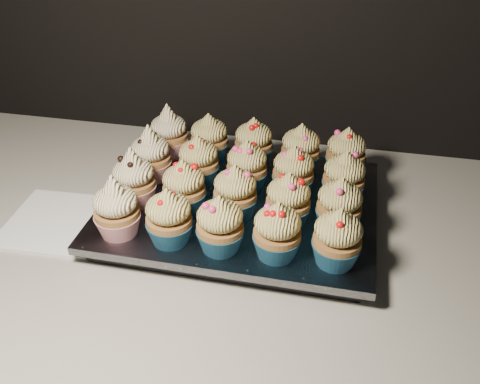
{
  "coord_description": "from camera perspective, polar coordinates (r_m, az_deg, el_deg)",
  "views": [
    {
      "loc": [
        -0.04,
        1.09,
        1.39
      ],
      "look_at": [
        -0.17,
        1.74,
        0.95
      ],
      "focal_mm": 40.0,
      "sensor_mm": 36.0,
      "label": 1
    }
  ],
  "objects": [
    {
      "name": "cupcake_12",
      "position": [
        0.81,
        0.73,
        2.7
      ],
      "size": [
        0.06,
        0.06,
        0.08
      ],
      "color": "navy",
      "rests_on": "foil_lining"
    },
    {
      "name": "cupcake_3",
      "position": [
        0.68,
        3.99,
        -4.25
      ],
      "size": [
        0.06,
        0.06,
        0.08
      ],
      "color": "navy",
      "rests_on": "foil_lining"
    },
    {
      "name": "cupcake_6",
      "position": [
        0.77,
        -5.99,
        0.46
      ],
      "size": [
        0.06,
        0.06,
        0.08
      ],
      "color": "navy",
      "rests_on": "foil_lining"
    },
    {
      "name": "foil_lining",
      "position": [
        0.81,
        0.0,
        -1.3
      ],
      "size": [
        0.4,
        0.32,
        0.01
      ],
      "primitive_type": "cube",
      "rotation": [
        0.0,
        0.0,
        -0.01
      ],
      "color": "silver",
      "rests_on": "baking_tray"
    },
    {
      "name": "cupcake_8",
      "position": [
        0.74,
        5.16,
        -0.96
      ],
      "size": [
        0.06,
        0.06,
        0.08
      ],
      "color": "navy",
      "rests_on": "foil_lining"
    },
    {
      "name": "cupcake_9",
      "position": [
        0.74,
        10.54,
        -1.47
      ],
      "size": [
        0.06,
        0.06,
        0.08
      ],
      "color": "navy",
      "rests_on": "foil_lining"
    },
    {
      "name": "cupcake_17",
      "position": [
        0.88,
        1.45,
        5.25
      ],
      "size": [
        0.06,
        0.06,
        0.08
      ],
      "color": "navy",
      "rests_on": "foil_lining"
    },
    {
      "name": "cupcake_11",
      "position": [
        0.83,
        -4.44,
        3.27
      ],
      "size": [
        0.06,
        0.06,
        0.08
      ],
      "color": "navy",
      "rests_on": "foil_lining"
    },
    {
      "name": "cupcake_13",
      "position": [
        0.8,
        5.71,
        2.12
      ],
      "size": [
        0.06,
        0.06,
        0.08
      ],
      "color": "navy",
      "rests_on": "foil_lining"
    },
    {
      "name": "cupcake_16",
      "position": [
        0.89,
        -3.3,
        5.67
      ],
      "size": [
        0.06,
        0.06,
        0.08
      ],
      "color": "navy",
      "rests_on": "foil_lining"
    },
    {
      "name": "cupcake_1",
      "position": [
        0.71,
        -7.59,
        -2.74
      ],
      "size": [
        0.06,
        0.06,
        0.08
      ],
      "color": "navy",
      "rests_on": "foil_lining"
    },
    {
      "name": "cupcake_10",
      "position": [
        0.85,
        -9.49,
        3.84
      ],
      "size": [
        0.06,
        0.06,
        0.1
      ],
      "color": "#AB1727",
      "rests_on": "foil_lining"
    },
    {
      "name": "baking_tray",
      "position": [
        0.82,
        0.0,
        -2.28
      ],
      "size": [
        0.37,
        0.29,
        0.02
      ],
      "primitive_type": "cube",
      "rotation": [
        0.0,
        0.0,
        -0.01
      ],
      "color": "black",
      "rests_on": "worktop"
    },
    {
      "name": "worktop",
      "position": [
        0.8,
        11.87,
        -7.01
      ],
      "size": [
        2.44,
        0.64,
        0.04
      ],
      "primitive_type": "cube",
      "color": "beige",
      "rests_on": "cabinet"
    },
    {
      "name": "cupcake_2",
      "position": [
        0.69,
        -2.15,
        -3.57
      ],
      "size": [
        0.06,
        0.06,
        0.08
      ],
      "color": "navy",
      "rests_on": "foil_lining"
    },
    {
      "name": "cupcake_14",
      "position": [
        0.8,
        11.02,
        1.46
      ],
      "size": [
        0.06,
        0.06,
        0.08
      ],
      "color": "navy",
      "rests_on": "foil_lining"
    },
    {
      "name": "cupcake_0",
      "position": [
        0.74,
        -13.06,
        -1.79
      ],
      "size": [
        0.06,
        0.06,
        0.1
      ],
      "color": "#AB1727",
      "rests_on": "foil_lining"
    },
    {
      "name": "cupcake_19",
      "position": [
        0.86,
        11.23,
        4.04
      ],
      "size": [
        0.06,
        0.06,
        0.08
      ],
      "color": "navy",
      "rests_on": "foil_lining"
    },
    {
      "name": "cupcake_4",
      "position": [
        0.68,
        10.34,
        -4.91
      ],
      "size": [
        0.06,
        0.06,
        0.08
      ],
      "color": "navy",
      "rests_on": "foil_lining"
    },
    {
      "name": "cupcake_5",
      "position": [
        0.79,
        -11.24,
        1.3
      ],
      "size": [
        0.06,
        0.06,
        0.1
      ],
      "color": "#AB1727",
      "rests_on": "foil_lining"
    },
    {
      "name": "cupcake_7",
      "position": [
        0.75,
        -0.52,
        -0.07
      ],
      "size": [
        0.06,
        0.06,
        0.08
      ],
      "color": "navy",
      "rests_on": "foil_lining"
    },
    {
      "name": "cupcake_18",
      "position": [
        0.86,
        6.47,
        4.51
      ],
      "size": [
        0.06,
        0.06,
        0.08
      ],
      "color": "navy",
      "rests_on": "foil_lining"
    },
    {
      "name": "cupcake_15",
      "position": [
        0.91,
        -7.58,
        6.22
      ],
      "size": [
        0.06,
        0.06,
        0.1
      ],
      "color": "#AB1727",
      "rests_on": "foil_lining"
    },
    {
      "name": "napkin",
      "position": [
        0.86,
        -18.8,
        -3.02
      ],
      "size": [
        0.16,
        0.16,
        0.0
      ],
      "primitive_type": "cube",
      "rotation": [
        0.0,
        0.0,
        0.05
      ],
      "color": "white",
      "rests_on": "worktop"
    }
  ]
}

